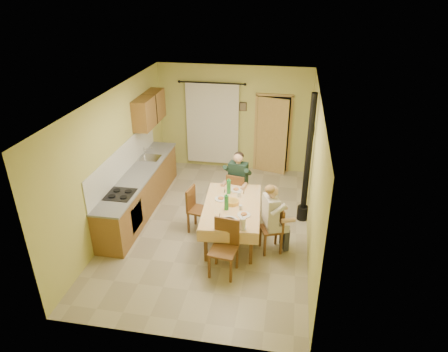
% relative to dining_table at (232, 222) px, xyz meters
% --- Properties ---
extents(floor, '(4.00, 6.00, 0.01)m').
position_rel_dining_table_xyz_m(floor, '(-0.49, 0.36, -0.38)').
color(floor, tan).
rests_on(floor, ground).
extents(room_shell, '(4.04, 6.04, 2.82)m').
position_rel_dining_table_xyz_m(room_shell, '(-0.49, 0.36, 1.44)').
color(room_shell, '#CAC767').
rests_on(room_shell, ground).
extents(kitchen_run, '(0.64, 3.64, 1.56)m').
position_rel_dining_table_xyz_m(kitchen_run, '(-2.20, 0.76, 0.10)').
color(kitchen_run, brown).
rests_on(kitchen_run, ground).
extents(upper_cabinets, '(0.35, 1.40, 0.70)m').
position_rel_dining_table_xyz_m(upper_cabinets, '(-2.31, 2.06, 1.57)').
color(upper_cabinets, brown).
rests_on(upper_cabinets, room_shell).
extents(curtain, '(1.70, 0.07, 2.22)m').
position_rel_dining_table_xyz_m(curtain, '(-1.04, 3.26, 0.88)').
color(curtain, black).
rests_on(curtain, ground).
extents(doorway, '(0.96, 0.26, 2.15)m').
position_rel_dining_table_xyz_m(doorway, '(0.55, 3.29, 0.67)').
color(doorway, black).
rests_on(doorway, ground).
extents(dining_table, '(1.23, 1.91, 0.76)m').
position_rel_dining_table_xyz_m(dining_table, '(0.00, 0.00, 0.00)').
color(dining_table, '#E8B77A').
rests_on(dining_table, ground).
extents(tableware, '(0.78, 1.58, 0.33)m').
position_rel_dining_table_xyz_m(tableware, '(0.02, -0.09, 0.45)').
color(tableware, white).
rests_on(tableware, dining_table).
extents(chair_far, '(0.47, 0.47, 0.96)m').
position_rel_dining_table_xyz_m(chair_far, '(-0.04, 1.03, -0.09)').
color(chair_far, brown).
rests_on(chair_far, ground).
extents(chair_near, '(0.51, 0.51, 1.02)m').
position_rel_dining_table_xyz_m(chair_near, '(0.02, -1.07, -0.09)').
color(chair_near, brown).
rests_on(chair_near, ground).
extents(chair_right, '(0.49, 0.49, 0.93)m').
position_rel_dining_table_xyz_m(chair_right, '(0.81, -0.27, -0.09)').
color(chair_right, brown).
rests_on(chair_right, ground).
extents(chair_left, '(0.47, 0.47, 0.96)m').
position_rel_dining_table_xyz_m(chair_left, '(-0.72, 0.16, -0.09)').
color(chair_left, brown).
rests_on(chair_left, ground).
extents(man_far, '(0.62, 0.53, 1.39)m').
position_rel_dining_table_xyz_m(man_far, '(-0.04, 1.05, 0.50)').
color(man_far, '#192D23').
rests_on(man_far, chair_far).
extents(man_right, '(0.59, 0.65, 1.39)m').
position_rel_dining_table_xyz_m(man_right, '(0.80, -0.28, 0.50)').
color(man_right, beige).
rests_on(man_right, chair_right).
extents(stove_flue, '(0.24, 0.24, 2.80)m').
position_rel_dining_table_xyz_m(stove_flue, '(1.41, 0.96, 0.65)').
color(stove_flue, black).
rests_on(stove_flue, ground).
extents(picture_back, '(0.19, 0.03, 0.23)m').
position_rel_dining_table_xyz_m(picture_back, '(-0.24, 3.33, 1.37)').
color(picture_back, black).
rests_on(picture_back, room_shell).
extents(picture_right, '(0.03, 0.31, 0.21)m').
position_rel_dining_table_xyz_m(picture_right, '(1.48, 1.56, 1.47)').
color(picture_right, brown).
rests_on(picture_right, room_shell).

